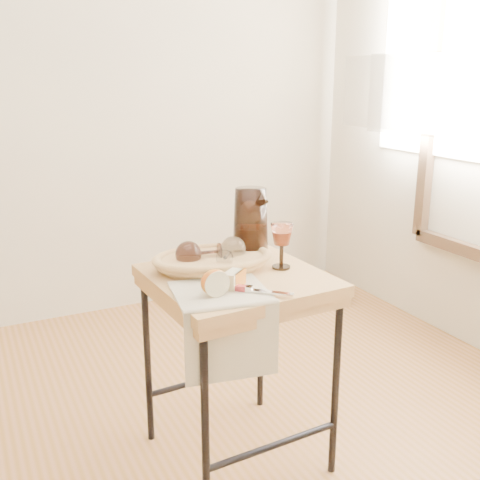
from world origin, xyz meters
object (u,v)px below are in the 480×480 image
tea_towel (220,292)px  bread_basket (213,262)px  side_table (237,368)px  table_knife (252,289)px  wine_goblet (282,246)px  pitcher (251,223)px  goblet_lying_a (202,253)px  goblet_lying_b (230,253)px  apple_half (214,282)px

tea_towel → bread_basket: 0.22m
side_table → table_knife: size_ratio=2.97×
bread_basket → wine_goblet: (0.21, -0.09, 0.05)m
bread_basket → pitcher: 0.20m
bread_basket → pitcher: size_ratio=1.23×
pitcher → table_knife: 0.37m
side_table → goblet_lying_a: bearing=128.2°
tea_towel → bread_basket: (0.07, 0.21, 0.02)m
side_table → tea_towel: size_ratio=2.46×
table_knife → goblet_lying_b: bearing=123.6°
goblet_lying_b → pitcher: (0.12, 0.08, 0.07)m
goblet_lying_a → pitcher: bearing=-159.0°
bread_basket → table_knife: (0.01, -0.26, -0.01)m
bread_basket → pitcher: pitcher is taller
table_knife → apple_half: bearing=-151.9°
tea_towel → wine_goblet: size_ratio=1.76×
tea_towel → apple_half: (-0.03, -0.02, 0.04)m
side_table → table_knife: (-0.04, -0.17, 0.35)m
tea_towel → table_knife: size_ratio=1.21×
wine_goblet → apple_half: size_ratio=1.86×
bread_basket → goblet_lying_a: (-0.03, 0.02, 0.03)m
tea_towel → table_knife: table_knife is taller
wine_goblet → table_knife: (-0.19, -0.16, -0.06)m
bread_basket → goblet_lying_b: goblet_lying_b is taller
goblet_lying_a → goblet_lying_b: size_ratio=1.01×
table_knife → side_table: bearing=121.3°
pitcher → wine_goblet: size_ratio=1.84×
bread_basket → apple_half: bearing=-104.0°
wine_goblet → goblet_lying_a: bearing=155.2°
side_table → bread_basket: 0.37m
goblet_lying_b → goblet_lying_a: bearing=107.3°
goblet_lying_b → wine_goblet: 0.17m
side_table → bread_basket: size_ratio=1.91×
side_table → wine_goblet: (0.16, -0.01, 0.41)m
side_table → tea_towel: bearing=-133.0°
apple_half → table_knife: 0.11m
bread_basket → tea_towel: bearing=-99.1°
side_table → pitcher: bearing=49.7°
tea_towel → pitcher: pitcher is taller
tea_towel → bread_basket: bearing=81.6°
goblet_lying_b → tea_towel: bearing=-171.4°
side_table → bread_basket: bearing=119.5°
tea_towel → pitcher: size_ratio=0.96×
pitcher → goblet_lying_a: bearing=-150.1°
apple_half → goblet_lying_b: bearing=53.1°
tea_towel → bread_basket: size_ratio=0.77×
side_table → pitcher: size_ratio=2.35×
goblet_lying_b → wine_goblet: bearing=-74.4°
goblet_lying_b → pitcher: bearing=-15.2°
bread_basket → apple_half: (-0.09, -0.23, 0.02)m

